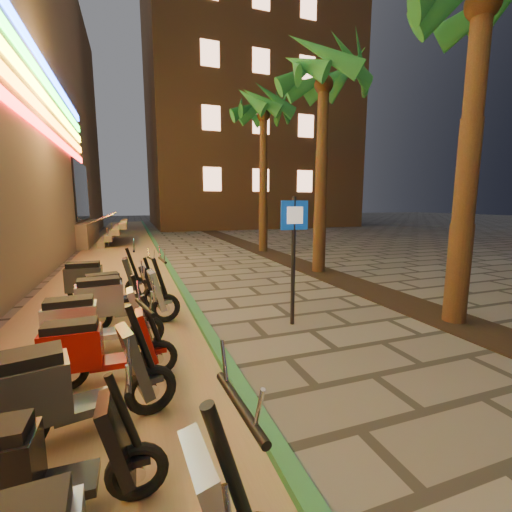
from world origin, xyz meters
name	(u,v)px	position (x,y,z in m)	size (l,w,h in m)	color
ground	(359,429)	(0.00, 0.00, 0.00)	(120.00, 120.00, 0.00)	#474442
parking_strip	(116,267)	(-2.60, 10.00, 0.01)	(3.40, 60.00, 0.01)	#8C7251
green_curb	(167,263)	(-0.90, 10.00, 0.05)	(0.18, 60.00, 0.10)	#26673C
planting_strip	(356,285)	(3.60, 5.00, 0.01)	(1.20, 40.00, 0.02)	black
apartment_block	(242,99)	(9.00, 32.00, 12.50)	(18.00, 16.06, 25.00)	brown
palm_c	(324,84)	(3.60, 7.00, 5.73)	(2.97, 3.02, 6.91)	#472D19
palm_d	(264,116)	(3.60, 12.00, 5.94)	(2.97, 3.02, 7.16)	#472D19
pedestrian_sign	(294,243)	(0.68, 2.90, 1.50)	(0.51, 0.09, 2.32)	black
scooter_4	(25,469)	(-2.77, -0.09, 0.45)	(1.47, 0.52, 1.04)	black
scooter_5	(58,390)	(-2.72, 0.78, 0.53)	(1.75, 0.82, 1.23)	black
scooter_6	(94,349)	(-2.51, 1.78, 0.47)	(1.54, 0.54, 1.09)	black
scooter_7	(90,322)	(-2.65, 2.73, 0.50)	(1.64, 0.57, 1.16)	black
scooter_8	(117,300)	(-2.33, 3.72, 0.54)	(1.76, 0.65, 1.24)	black
scooter_9	(116,291)	(-2.38, 4.64, 0.48)	(1.57, 0.73, 1.11)	black
scooter_10	(97,280)	(-2.80, 5.59, 0.53)	(1.72, 0.60, 1.22)	black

